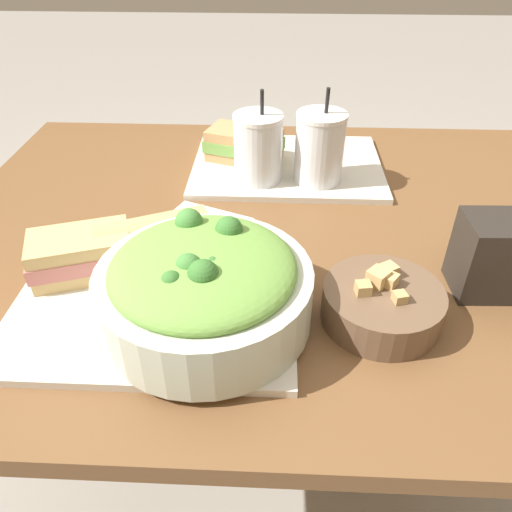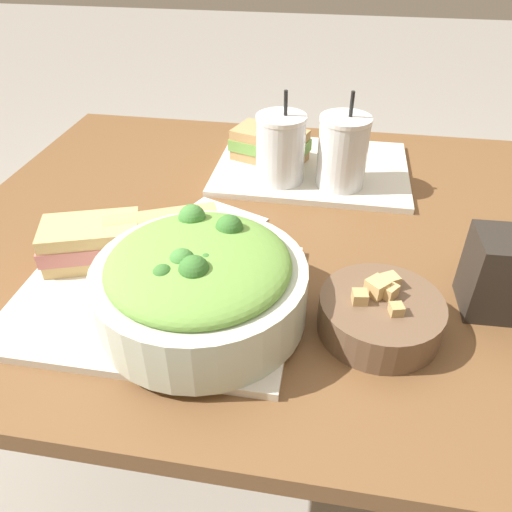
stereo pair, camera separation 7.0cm
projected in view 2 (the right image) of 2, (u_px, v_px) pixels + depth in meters
name	position (u px, v px, depth m)	size (l,w,h in m)	color
ground_plane	(277.00, 468.00, 1.30)	(12.00, 12.00, 0.00)	gray
dining_table	(286.00, 276.00, 0.92)	(1.16, 0.91, 0.75)	brown
tray_near	(156.00, 296.00, 0.71)	(0.39, 0.29, 0.01)	beige
tray_far	(312.00, 168.00, 1.03)	(0.39, 0.29, 0.01)	beige
salad_bowl	(200.00, 281.00, 0.64)	(0.28, 0.28, 0.12)	beige
soup_bowl	(380.00, 314.00, 0.65)	(0.16, 0.16, 0.07)	brown
sandwich_near	(92.00, 242.00, 0.75)	(0.17, 0.13, 0.06)	tan
baguette_near	(164.00, 230.00, 0.77)	(0.18, 0.13, 0.07)	tan
sandwich_far	(270.00, 145.00, 1.03)	(0.17, 0.13, 0.06)	tan
drink_cup_dark	(280.00, 151.00, 0.94)	(0.09, 0.09, 0.18)	silver
drink_cup_red	(342.00, 154.00, 0.93)	(0.09, 0.09, 0.18)	silver
napkin_folded	(219.00, 220.00, 0.88)	(0.17, 0.15, 0.00)	white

